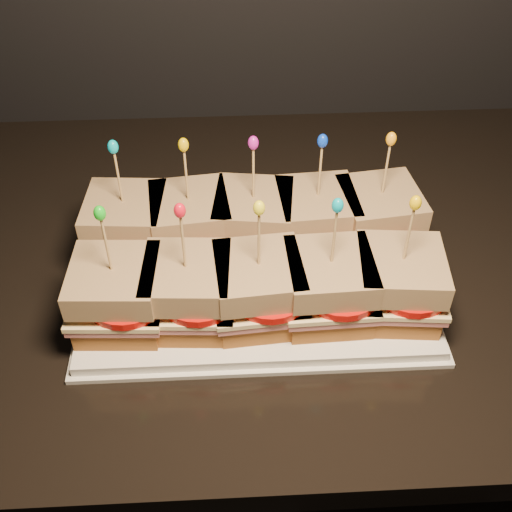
{
  "coord_description": "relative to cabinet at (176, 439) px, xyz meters",
  "views": [
    {
      "loc": [
        -0.14,
        1.05,
        1.44
      ],
      "look_at": [
        -0.11,
        1.59,
        0.93
      ],
      "focal_mm": 45.0,
      "sensor_mm": 36.0,
      "label": 1
    }
  ],
  "objects": [
    {
      "name": "cabinet",
      "position": [
        0.0,
        0.0,
        0.0
      ],
      "size": [
        2.45,
        0.64,
        0.84
      ],
      "primitive_type": "cube",
      "color": "black",
      "rests_on": "ground"
    },
    {
      "name": "granite_slab",
      "position": [
        0.0,
        -0.0,
        0.44
      ],
      "size": [
        2.49,
        0.68,
        0.03
      ],
      "primitive_type": "cube",
      "color": "black",
      "rests_on": "cabinet"
    },
    {
      "name": "platter",
      "position": [
        0.14,
        -0.08,
        0.47
      ],
      "size": [
        0.41,
        0.25,
        0.02
      ],
      "primitive_type": "cube",
      "color": "white",
      "rests_on": "granite_slab"
    },
    {
      "name": "platter_rim",
      "position": [
        0.14,
        -0.08,
        0.46
      ],
      "size": [
        0.42,
        0.26,
        0.01
      ],
      "primitive_type": "cube",
      "color": "white",
      "rests_on": "granite_slab"
    },
    {
      "name": "sandwich_0_bread_bot",
      "position": [
        -0.02,
        -0.02,
        0.49
      ],
      "size": [
        0.1,
        0.1,
        0.03
      ],
      "primitive_type": "cube",
      "rotation": [
        0.0,
        0.0,
        -0.07
      ],
      "color": "brown",
      "rests_on": "platter"
    },
    {
      "name": "sandwich_0_ham",
      "position": [
        -0.02,
        -0.02,
        0.5
      ],
      "size": [
        0.11,
        0.1,
        0.01
      ],
      "primitive_type": "cube",
      "rotation": [
        0.0,
        0.0,
        -0.07
      ],
      "color": "#C55B5E",
      "rests_on": "sandwich_0_bread_bot"
    },
    {
      "name": "sandwich_0_cheese",
      "position": [
        -0.02,
        -0.02,
        0.51
      ],
      "size": [
        0.11,
        0.1,
        0.01
      ],
      "primitive_type": "cube",
      "rotation": [
        0.0,
        0.0,
        -0.07
      ],
      "color": "#FFE69F",
      "rests_on": "sandwich_0_ham"
    },
    {
      "name": "sandwich_0_tomato",
      "position": [
        -0.0,
        -0.02,
        0.52
      ],
      "size": [
        0.09,
        0.09,
        0.01
      ],
      "primitive_type": "cylinder",
      "color": "red",
      "rests_on": "sandwich_0_cheese"
    },
    {
      "name": "sandwich_0_bread_top",
      "position": [
        -0.02,
        -0.02,
        0.54
      ],
      "size": [
        0.1,
        0.1,
        0.03
      ],
      "primitive_type": "cube",
      "rotation": [
        0.0,
        0.0,
        -0.07
      ],
      "color": "#57320F",
      "rests_on": "sandwich_0_tomato"
    },
    {
      "name": "sandwich_0_pick",
      "position": [
        -0.02,
        -0.02,
        0.58
      ],
      "size": [
        0.0,
        0.0,
        0.09
      ],
      "primitive_type": "cylinder",
      "color": "tan",
      "rests_on": "sandwich_0_bread_top"
    },
    {
      "name": "sandwich_0_frill",
      "position": [
        -0.02,
        -0.02,
        0.63
      ],
      "size": [
        0.01,
        0.01,
        0.02
      ],
      "primitive_type": "ellipsoid",
      "color": "#04ABBB",
      "rests_on": "sandwich_0_pick"
    },
    {
      "name": "sandwich_1_bread_bot",
      "position": [
        0.06,
        -0.02,
        0.49
      ],
      "size": [
        0.1,
        0.1,
        0.03
      ],
      "primitive_type": "cube",
      "rotation": [
        0.0,
        0.0,
        0.11
      ],
      "color": "brown",
      "rests_on": "platter"
    },
    {
      "name": "sandwich_1_ham",
      "position": [
        0.06,
        -0.02,
        0.5
      ],
      "size": [
        0.11,
        0.11,
        0.01
      ],
      "primitive_type": "cube",
      "rotation": [
        0.0,
        0.0,
        0.11
      ],
      "color": "#C55B5E",
      "rests_on": "sandwich_1_bread_bot"
    },
    {
      "name": "sandwich_1_cheese",
      "position": [
        0.06,
        -0.02,
        0.51
      ],
      "size": [
        0.11,
        0.11,
        0.01
      ],
      "primitive_type": "cube",
      "rotation": [
        0.0,
        0.0,
        0.11
      ],
      "color": "#FFE69F",
      "rests_on": "sandwich_1_ham"
    },
    {
      "name": "sandwich_1_tomato",
      "position": [
        0.07,
        -0.02,
        0.52
      ],
      "size": [
        0.09,
        0.09,
        0.01
      ],
      "primitive_type": "cylinder",
      "color": "red",
      "rests_on": "sandwich_1_cheese"
    },
    {
      "name": "sandwich_1_bread_top",
      "position": [
        0.06,
        -0.02,
        0.54
      ],
      "size": [
        0.1,
        0.1,
        0.03
      ],
      "primitive_type": "cube",
      "rotation": [
        0.0,
        0.0,
        0.11
      ],
      "color": "#57320F",
      "rests_on": "sandwich_1_tomato"
    },
    {
      "name": "sandwich_1_pick",
      "position": [
        0.06,
        -0.02,
        0.58
      ],
      "size": [
        0.0,
        0.0,
        0.09
      ],
      "primitive_type": "cylinder",
      "color": "tan",
      "rests_on": "sandwich_1_bread_top"
    },
    {
      "name": "sandwich_1_frill",
      "position": [
        0.06,
        -0.02,
        0.63
      ],
      "size": [
        0.01,
        0.01,
        0.02
      ],
      "primitive_type": "ellipsoid",
      "color": "#EEBF01",
      "rests_on": "sandwich_1_pick"
    },
    {
      "name": "sandwich_2_bread_bot",
      "position": [
        0.14,
        -0.02,
        0.49
      ],
      "size": [
        0.1,
        0.1,
        0.03
      ],
      "primitive_type": "cube",
      "rotation": [
        0.0,
        0.0,
        -0.13
      ],
      "color": "brown",
      "rests_on": "platter"
    },
    {
      "name": "sandwich_2_ham",
      "position": [
        0.14,
        -0.02,
        0.5
      ],
      "size": [
        0.11,
        0.11,
        0.01
      ],
      "primitive_type": "cube",
      "rotation": [
        0.0,
        0.0,
        -0.13
      ],
      "color": "#C55B5E",
      "rests_on": "sandwich_2_bread_bot"
    },
    {
      "name": "sandwich_2_cheese",
      "position": [
        0.14,
        -0.02,
        0.51
      ],
      "size": [
        0.11,
        0.11,
        0.01
      ],
      "primitive_type": "cube",
      "rotation": [
        0.0,
        0.0,
        -0.13
      ],
      "color": "#FFE69F",
      "rests_on": "sandwich_2_ham"
    },
    {
      "name": "sandwich_2_tomato",
      "position": [
        0.15,
        -0.02,
        0.52
      ],
      "size": [
        0.09,
        0.09,
        0.01
      ],
      "primitive_type": "cylinder",
      "color": "red",
      "rests_on": "sandwich_2_cheese"
    },
    {
      "name": "sandwich_2_bread_top",
      "position": [
        0.14,
        -0.02,
        0.54
      ],
      "size": [
        0.1,
        0.1,
        0.03
      ],
      "primitive_type": "cube",
      "rotation": [
        0.0,
        0.0,
        -0.13
      ],
      "color": "#57320F",
      "rests_on": "sandwich_2_tomato"
    },
    {
      "name": "sandwich_2_pick",
      "position": [
        0.14,
        -0.02,
        0.58
      ],
      "size": [
        0.0,
        0.0,
        0.09
      ],
      "primitive_type": "cylinder",
      "color": "tan",
      "rests_on": "sandwich_2_bread_top"
    },
    {
      "name": "sandwich_2_frill",
      "position": [
        0.14,
        -0.02,
        0.63
      ],
      "size": [
        0.01,
        0.01,
        0.02
      ],
      "primitive_type": "ellipsoid",
      "color": "#CC1AAB",
      "rests_on": "sandwich_2_pick"
    },
    {
      "name": "sandwich_3_bread_bot",
      "position": [
        0.22,
        -0.02,
        0.49
      ],
      "size": [
        0.1,
        0.1,
        0.03
      ],
      "primitive_type": "cube",
      "rotation": [
        0.0,
        0.0,
        0.07
      ],
      "color": "brown",
      "rests_on": "platter"
    },
    {
      "name": "sandwich_3_ham",
      "position": [
        0.22,
        -0.02,
        0.5
      ],
      "size": [
        0.11,
        0.1,
        0.01
      ],
      "primitive_type": "cube",
      "rotation": [
        0.0,
        0.0,
        0.07
      ],
      "color": "#C55B5E",
      "rests_on": "sandwich_3_bread_bot"
    },
    {
      "name": "sandwich_3_cheese",
      "position": [
        0.22,
        -0.02,
        0.51
      ],
      "size": [
        0.11,
        0.1,
        0.01
      ],
      "primitive_type": "cube",
      "rotation": [
        0.0,
        0.0,
        0.07
      ],
      "color": "#FFE69F",
      "rests_on": "sandwich_3_ham"
    },
    {
      "name": "sandwich_3_tomato",
      "position": [
        0.23,
        -0.02,
        0.52
      ],
      "size": [
        0.09,
        0.09,
        0.01
      ],
      "primitive_type": "cylinder",
      "color": "red",
      "rests_on": "sandwich_3_cheese"
    },
    {
      "name": "sandwich_3_bread_top",
      "position": [
        0.22,
        -0.02,
        0.54
      ],
      "size": [
        0.1,
        0.1,
        0.03
      ],
      "primitive_type": "cube",
      "rotation": [
        0.0,
        0.0,
        0.07
      ],
      "color": "#57320F",
      "rests_on": "sandwich_3_tomato"
    },
    {
      "name": "sandwich_3_pick",
      "position": [
        0.22,
        -0.02,
        0.58
      ],
      "size": [
        0.0,
        0.0,
        0.09
      ],
      "primitive_type": "cylinder",
      "color": "tan",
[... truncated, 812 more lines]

